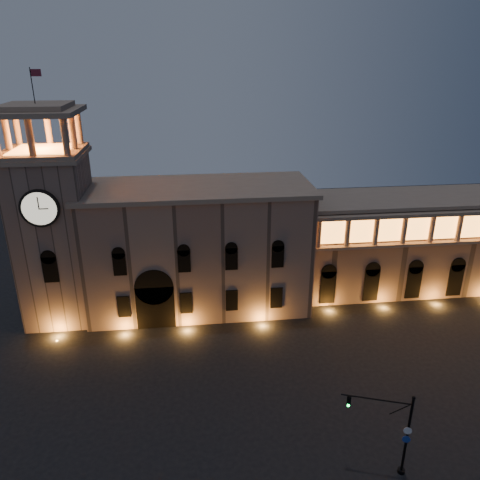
% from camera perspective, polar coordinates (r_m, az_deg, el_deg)
% --- Properties ---
extents(ground, '(160.00, 160.00, 0.00)m').
position_cam_1_polar(ground, '(51.20, -1.45, -19.66)').
color(ground, black).
rests_on(ground, ground).
extents(government_building, '(30.80, 12.80, 17.60)m').
position_cam_1_polar(government_building, '(65.18, -5.14, -0.93)').
color(government_building, '#846656').
rests_on(government_building, ground).
extents(clock_tower, '(9.80, 9.80, 32.40)m').
position_cam_1_polar(clock_tower, '(65.24, -21.61, 1.10)').
color(clock_tower, '#846656').
rests_on(clock_tower, ground).
extents(colonnade_wing, '(40.60, 11.50, 14.50)m').
position_cam_1_polar(colonnade_wing, '(76.21, 21.37, -0.12)').
color(colonnade_wing, '#7F6151').
rests_on(colonnade_wing, ground).
extents(traffic_light, '(5.73, 2.25, 8.26)m').
position_cam_1_polar(traffic_light, '(44.41, 18.36, -21.32)').
color(traffic_light, black).
rests_on(traffic_light, ground).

